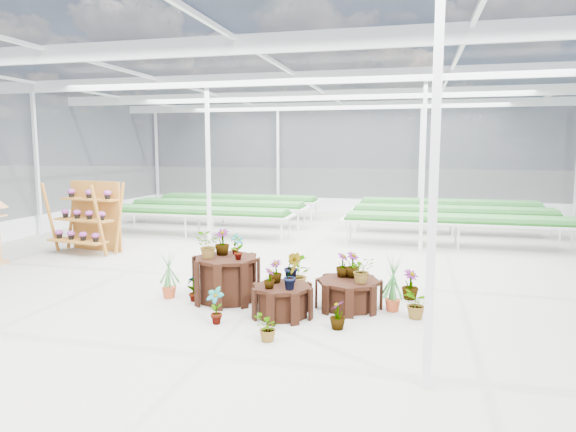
% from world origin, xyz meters
% --- Properties ---
extents(ground_plane, '(24.00, 24.00, 0.00)m').
position_xyz_m(ground_plane, '(0.00, 0.00, 0.00)').
color(ground_plane, gray).
rests_on(ground_plane, ground).
extents(greenhouse_shell, '(18.00, 24.00, 4.50)m').
position_xyz_m(greenhouse_shell, '(0.00, 0.00, 2.25)').
color(greenhouse_shell, white).
rests_on(greenhouse_shell, ground).
extents(steel_frame, '(18.00, 24.00, 4.50)m').
position_xyz_m(steel_frame, '(0.00, 0.00, 2.25)').
color(steel_frame, silver).
rests_on(steel_frame, ground).
extents(nursery_benches, '(16.00, 7.00, 0.84)m').
position_xyz_m(nursery_benches, '(0.00, 7.20, 0.42)').
color(nursery_benches, silver).
rests_on(nursery_benches, ground).
extents(plinth_tall, '(1.32, 1.32, 0.81)m').
position_xyz_m(plinth_tall, '(-0.45, -1.37, 0.40)').
color(plinth_tall, black).
rests_on(plinth_tall, ground).
extents(plinth_mid, '(1.10, 1.10, 0.52)m').
position_xyz_m(plinth_mid, '(0.75, -1.97, 0.26)').
color(plinth_mid, black).
rests_on(plinth_mid, ground).
extents(plinth_low, '(1.27, 1.27, 0.50)m').
position_xyz_m(plinth_low, '(1.75, -1.27, 0.25)').
color(plinth_low, black).
rests_on(plinth_low, ground).
extents(shelf_rack, '(1.91, 1.23, 1.88)m').
position_xyz_m(shelf_rack, '(-5.57, 1.78, 0.94)').
color(shelf_rack, '#A46723').
rests_on(shelf_rack, ground).
extents(nursery_plants, '(4.91, 3.30, 1.29)m').
position_xyz_m(nursery_plants, '(0.60, -1.23, 0.49)').
color(nursery_plants, '#327634').
rests_on(nursery_plants, ground).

